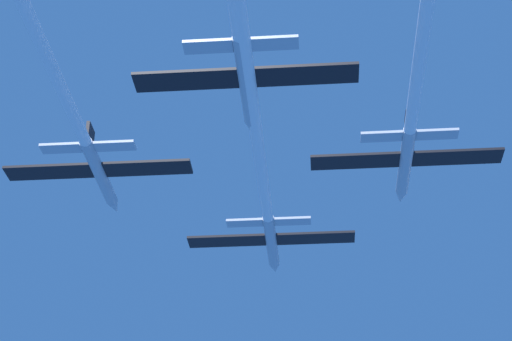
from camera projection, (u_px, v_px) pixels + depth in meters
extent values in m
cylinder|color=#B2BAC6|center=(271.00, 242.00, 95.37)|extent=(1.24, 11.23, 1.24)
cone|color=#B2BAC6|center=(275.00, 268.00, 101.22)|extent=(1.21, 2.47, 1.21)
ellipsoid|color=black|center=(273.00, 247.00, 97.75)|extent=(0.86, 2.25, 0.62)
cube|color=black|center=(227.00, 241.00, 95.21)|extent=(8.54, 2.47, 0.27)
cube|color=black|center=(316.00, 238.00, 94.57)|extent=(8.54, 2.47, 0.27)
cube|color=black|center=(269.00, 210.00, 92.31)|extent=(0.32, 2.02, 1.80)
cube|color=#B2BAC6|center=(245.00, 223.00, 91.50)|extent=(3.84, 1.48, 0.27)
cube|color=#B2BAC6|center=(293.00, 221.00, 91.17)|extent=(3.84, 1.48, 0.27)
cylinder|color=white|center=(252.00, 99.00, 72.34)|extent=(1.11, 42.64, 1.11)
cylinder|color=#B2BAC6|center=(99.00, 173.00, 84.64)|extent=(1.24, 11.23, 1.24)
cone|color=#B2BAC6|center=(115.00, 206.00, 90.49)|extent=(1.21, 2.47, 1.21)
ellipsoid|color=black|center=(106.00, 181.00, 87.02)|extent=(0.86, 2.25, 0.62)
cube|color=black|center=(49.00, 172.00, 84.48)|extent=(8.54, 2.47, 0.27)
cube|color=black|center=(148.00, 168.00, 83.84)|extent=(8.54, 2.47, 0.27)
cube|color=black|center=(90.00, 135.00, 81.58)|extent=(0.32, 2.02, 1.80)
cube|color=#B2BAC6|center=(61.00, 148.00, 80.77)|extent=(3.84, 1.48, 0.27)
cube|color=#B2BAC6|center=(115.00, 146.00, 80.44)|extent=(3.84, 1.48, 0.27)
cylinder|color=#B2BAC6|center=(406.00, 162.00, 83.50)|extent=(1.24, 11.23, 1.24)
cone|color=#B2BAC6|center=(401.00, 197.00, 89.36)|extent=(1.21, 2.47, 1.21)
ellipsoid|color=black|center=(403.00, 171.00, 85.88)|extent=(0.86, 2.25, 0.62)
cube|color=black|center=(355.00, 161.00, 83.34)|extent=(8.54, 2.47, 0.27)
cube|color=black|center=(457.00, 157.00, 82.70)|extent=(8.54, 2.47, 0.27)
cube|color=black|center=(408.00, 123.00, 80.44)|extent=(0.32, 2.02, 1.80)
cube|color=#B2BAC6|center=(381.00, 136.00, 79.64)|extent=(3.84, 1.48, 0.27)
cube|color=#B2BAC6|center=(437.00, 134.00, 79.31)|extent=(3.84, 1.48, 0.27)
cylinder|color=#B2BAC6|center=(246.00, 82.00, 70.54)|extent=(1.24, 11.23, 1.24)
cone|color=#B2BAC6|center=(253.00, 128.00, 76.40)|extent=(1.21, 2.47, 1.21)
ellipsoid|color=black|center=(249.00, 94.00, 72.92)|extent=(0.86, 2.25, 0.62)
cube|color=black|center=(186.00, 80.00, 70.38)|extent=(8.54, 2.47, 0.27)
cube|color=black|center=(306.00, 75.00, 69.74)|extent=(8.54, 2.47, 0.27)
cube|color=black|center=(241.00, 31.00, 67.48)|extent=(0.32, 2.02, 1.80)
cube|color=#B2BAC6|center=(208.00, 46.00, 66.68)|extent=(3.84, 1.48, 0.27)
cube|color=#B2BAC6|center=(274.00, 43.00, 66.35)|extent=(3.84, 1.48, 0.27)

